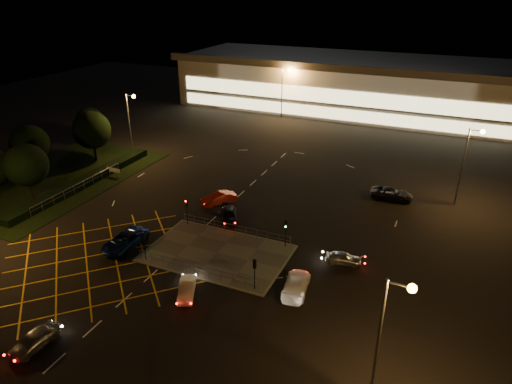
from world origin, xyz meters
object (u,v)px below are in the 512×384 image
at_px(signal_ne, 286,228).
at_px(car_left_blue, 125,241).
at_px(signal_se, 255,268).
at_px(car_queue_white, 187,289).
at_px(car_far_dkgrey, 229,215).
at_px(car_circ_red, 219,199).
at_px(car_east_grey, 392,194).
at_px(signal_sw, 144,240).
at_px(car_near_silver, 34,340).
at_px(car_approach_white, 296,284).
at_px(car_right_silver, 343,258).
at_px(signal_nw, 187,207).

bearing_deg(signal_ne, car_left_blue, -156.42).
bearing_deg(car_left_blue, signal_se, -3.97).
distance_m(car_queue_white, car_far_dkgrey, 14.40).
relative_size(car_circ_red, car_east_grey, 0.86).
bearing_deg(signal_sw, signal_se, -180.00).
distance_m(car_left_blue, car_circ_red, 13.70).
bearing_deg(car_near_silver, car_left_blue, 105.79).
distance_m(signal_sw, car_queue_white, 7.60).
distance_m(signal_sw, car_approach_white, 15.65).
relative_size(signal_se, car_right_silver, 0.88).
xyz_separation_m(car_queue_white, car_right_silver, (11.61, 10.62, -0.01)).
distance_m(signal_ne, car_circ_red, 12.99).
bearing_deg(car_right_silver, car_far_dkgrey, 66.23).
bearing_deg(car_queue_white, car_circ_red, 83.79).
bearing_deg(car_far_dkgrey, signal_ne, -49.65).
distance_m(signal_nw, car_left_blue, 7.78).
height_order(signal_sw, signal_nw, same).
xyz_separation_m(car_near_silver, car_east_grey, (21.04, 37.84, 0.05)).
bearing_deg(car_left_blue, signal_nw, 63.18).
distance_m(signal_sw, signal_nw, 7.99).
xyz_separation_m(signal_ne, car_queue_white, (-5.28, -11.09, -1.74)).
xyz_separation_m(car_left_blue, car_circ_red, (4.24, 13.03, -0.04)).
height_order(signal_se, car_far_dkgrey, signal_se).
bearing_deg(car_circ_red, car_near_silver, -51.69).
distance_m(car_queue_white, car_east_grey, 30.83).
relative_size(signal_nw, car_queue_white, 0.83).
height_order(signal_nw, car_right_silver, signal_nw).
height_order(car_queue_white, car_left_blue, car_left_blue).
height_order(car_left_blue, car_approach_white, car_left_blue).
xyz_separation_m(signal_sw, car_east_grey, (20.44, 24.50, -1.63)).
distance_m(car_left_blue, car_approach_white, 19.00).
distance_m(car_far_dkgrey, car_approach_white, 15.13).
bearing_deg(signal_ne, car_east_grey, 62.93).
relative_size(signal_ne, car_left_blue, 0.56).
height_order(signal_ne, car_queue_white, signal_ne).
distance_m(signal_se, car_near_silver, 18.42).
bearing_deg(signal_nw, car_near_silver, -91.61).
distance_m(signal_nw, car_approach_white, 16.93).
relative_size(signal_se, signal_ne, 1.00).
distance_m(signal_sw, car_circ_red, 14.36).
distance_m(signal_sw, signal_se, 12.00).
bearing_deg(signal_sw, signal_ne, -146.35).
bearing_deg(signal_ne, car_circ_red, 150.91).
distance_m(signal_se, car_approach_white, 4.10).
relative_size(signal_sw, car_right_silver, 0.88).
bearing_deg(car_queue_white, signal_nw, 95.99).
relative_size(car_queue_white, car_east_grey, 0.71).
bearing_deg(signal_se, car_approach_white, -158.60).
bearing_deg(car_queue_white, signal_ne, 39.34).
bearing_deg(car_far_dkgrey, car_east_grey, 9.66).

